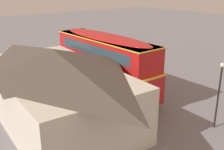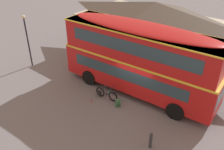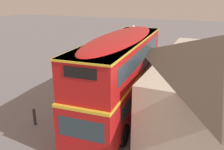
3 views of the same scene
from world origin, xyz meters
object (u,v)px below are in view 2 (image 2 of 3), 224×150
(double_decker_bus, at_px, (139,57))
(touring_bicycle, at_px, (106,94))
(water_bottle_red_squeeze, at_px, (92,101))
(street_lamp, at_px, (27,35))
(kerb_bollard, at_px, (151,140))
(backpack_on_ground, at_px, (118,103))

(double_decker_bus, height_order, touring_bicycle, double_decker_bus)
(water_bottle_red_squeeze, xyz_separation_m, street_lamp, (-7.25, 0.83, 2.54))
(double_decker_bus, relative_size, touring_bicycle, 6.26)
(kerb_bollard, bearing_deg, backpack_on_ground, 152.37)
(double_decker_bus, relative_size, water_bottle_red_squeeze, 51.11)
(backpack_on_ground, relative_size, kerb_bollard, 0.60)
(backpack_on_ground, bearing_deg, water_bottle_red_squeeze, -157.67)
(touring_bicycle, height_order, water_bottle_red_squeeze, touring_bicycle)
(touring_bicycle, bearing_deg, water_bottle_red_squeeze, -117.60)
(touring_bicycle, bearing_deg, kerb_bollard, -23.57)
(backpack_on_ground, height_order, kerb_bollard, kerb_bollard)
(street_lamp, distance_m, kerb_bollard, 12.49)
(double_decker_bus, xyz_separation_m, street_lamp, (-8.91, -2.02, -0.01))
(touring_bicycle, height_order, kerb_bollard, touring_bicycle)
(touring_bicycle, relative_size, street_lamp, 0.40)
(touring_bicycle, bearing_deg, street_lamp, -179.64)
(double_decker_bus, bearing_deg, touring_bicycle, -121.38)
(backpack_on_ground, bearing_deg, street_lamp, 178.91)
(backpack_on_ground, distance_m, kerb_bollard, 3.73)
(touring_bicycle, xyz_separation_m, kerb_bollard, (4.46, -1.94, 0.13))
(double_decker_bus, xyz_separation_m, backpack_on_ground, (-0.04, -2.19, -2.35))
(double_decker_bus, bearing_deg, kerb_bollard, -50.25)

